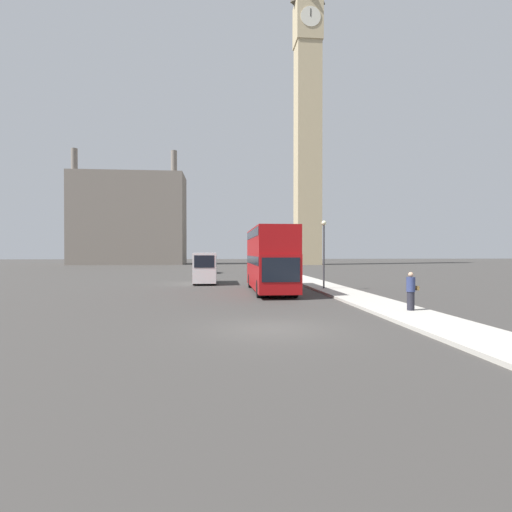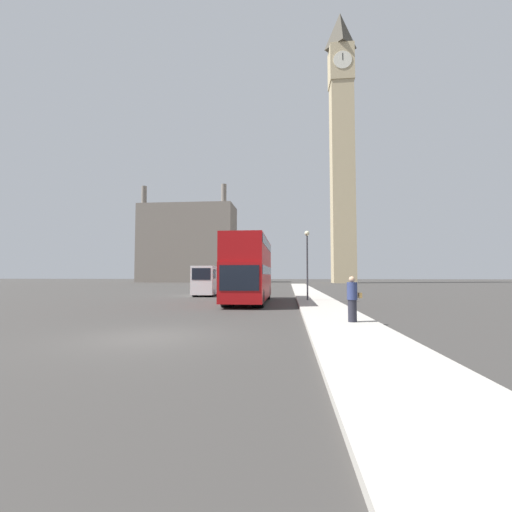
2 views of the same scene
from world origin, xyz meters
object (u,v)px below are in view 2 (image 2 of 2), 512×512
(clock_tower, at_px, (342,142))
(street_lamp, at_px, (307,253))
(white_van, at_px, (208,280))
(red_double_decker_bus, at_px, (249,267))
(parked_sedan, at_px, (235,284))
(pedestrian, at_px, (352,299))

(clock_tower, relative_size, street_lamp, 13.75)
(white_van, relative_size, street_lamp, 1.08)
(red_double_decker_bus, distance_m, parked_sedan, 26.49)
(white_van, bearing_deg, parked_sedan, 90.64)
(red_double_decker_bus, distance_m, street_lamp, 4.27)
(parked_sedan, bearing_deg, pedestrian, -74.40)
(clock_tower, distance_m, pedestrian, 79.49)
(pedestrian, xyz_separation_m, parked_sedan, (-10.15, 36.35, -0.37))
(red_double_decker_bus, relative_size, pedestrian, 5.81)
(clock_tower, distance_m, parked_sedan, 53.17)
(white_van, distance_m, pedestrian, 20.75)
(clock_tower, height_order, parked_sedan, clock_tower)
(red_double_decker_bus, height_order, white_van, red_double_decker_bus)
(red_double_decker_bus, height_order, street_lamp, street_lamp)
(pedestrian, distance_m, parked_sedan, 37.75)
(white_van, height_order, street_lamp, street_lamp)
(red_double_decker_bus, distance_m, pedestrian, 11.70)
(white_van, xyz_separation_m, parked_sedan, (-0.20, 18.15, -0.81))
(street_lamp, height_order, parked_sedan, street_lamp)
(street_lamp, bearing_deg, pedestrian, -84.53)
(pedestrian, bearing_deg, red_double_decker_bus, 116.34)
(parked_sedan, bearing_deg, red_double_decker_bus, -79.09)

